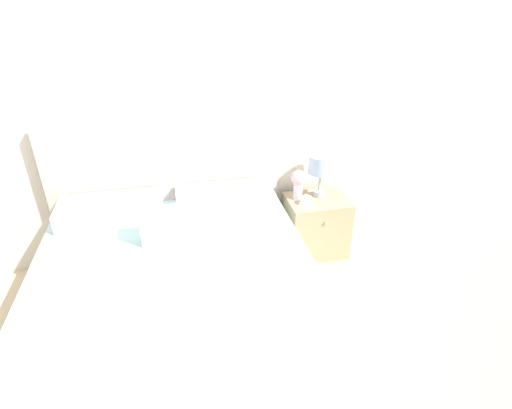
% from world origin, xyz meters
% --- Properties ---
extents(ground_plane, '(12.00, 12.00, 0.00)m').
position_xyz_m(ground_plane, '(0.00, 0.00, 0.00)').
color(ground_plane, '#CCB28E').
extents(wall_back, '(8.00, 0.06, 2.60)m').
position_xyz_m(wall_back, '(0.00, 0.07, 1.30)').
color(wall_back, silver).
rests_on(wall_back, ground_plane).
extents(bed, '(1.83, 2.04, 1.24)m').
position_xyz_m(bed, '(0.00, -0.94, 0.31)').
color(bed, beige).
rests_on(bed, ground_plane).
extents(nightstand, '(0.52, 0.42, 0.52)m').
position_xyz_m(nightstand, '(1.23, -0.22, 0.26)').
color(nightstand, tan).
rests_on(nightstand, ground_plane).
extents(table_lamp, '(0.21, 0.21, 0.37)m').
position_xyz_m(table_lamp, '(1.26, -0.16, 0.79)').
color(table_lamp, '#A8B2BC').
rests_on(table_lamp, nightstand).
extents(flower_vase, '(0.13, 0.13, 0.26)m').
position_xyz_m(flower_vase, '(1.06, -0.17, 0.68)').
color(flower_vase, silver).
rests_on(flower_vase, nightstand).
extents(teacup, '(0.13, 0.13, 0.07)m').
position_xyz_m(teacup, '(1.11, -0.29, 0.55)').
color(teacup, white).
rests_on(teacup, nightstand).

